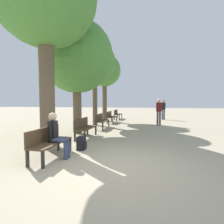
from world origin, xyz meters
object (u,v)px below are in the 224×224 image
backpack (81,143)px  pedestrian_near (163,108)px  bench_row_4 (117,114)px  bench_row_0 (49,140)px  person_seated (57,134)px  bench_row_3 (111,116)px  tree_row_2 (95,63)px  tree_row_3 (105,71)px  pedestrian_mid (159,110)px  tree_row_1 (77,57)px  bench_row_2 (101,120)px  bench_row_1 (84,126)px

backpack → pedestrian_near: bearing=71.9°
bench_row_4 → bench_row_0: bearing=-90.0°
person_seated → bench_row_0: bearing=-170.1°
bench_row_3 → tree_row_2: tree_row_2 is taller
bench_row_0 → tree_row_3: tree_row_3 is taller
pedestrian_mid → bench_row_0: bearing=-114.1°
bench_row_0 → tree_row_2: (-0.74, 6.64, 3.51)m
tree_row_1 → person_seated: tree_row_1 is taller
bench_row_2 → bench_row_3: same height
tree_row_3 → pedestrian_near: tree_row_3 is taller
bench_row_3 → tree_row_3: (-0.74, 1.10, 3.45)m
bench_row_3 → tree_row_1: (-0.74, -4.37, 3.19)m
bench_row_3 → person_seated: (0.23, -8.08, 0.18)m
person_seated → pedestrian_near: (3.68, 11.06, 0.31)m
bench_row_2 → tree_row_3: 5.19m
bench_row_1 → tree_row_1: 3.43m
backpack → bench_row_1: bearing=108.0°
bench_row_4 → pedestrian_mid: 4.77m
bench_row_3 → tree_row_1: size_ratio=0.28×
pedestrian_near → tree_row_3: bearing=-157.9°
bench_row_2 → bench_row_0: bearing=-90.0°
bench_row_1 → bench_row_2: size_ratio=1.00×
bench_row_4 → tree_row_3: bearing=-114.8°
tree_row_1 → pedestrian_near: tree_row_1 is taller
tree_row_2 → pedestrian_near: tree_row_2 is taller
tree_row_3 → tree_row_2: bearing=-90.0°
bench_row_1 → backpack: size_ratio=3.58×
tree_row_3 → bench_row_3: bearing=-55.9°
tree_row_2 → pedestrian_mid: bearing=11.0°
bench_row_1 → bench_row_4: size_ratio=1.00×
tree_row_3 → person_seated: (0.97, -9.17, -3.27)m
bench_row_1 → tree_row_3: size_ratio=0.29×
bench_row_4 → pedestrian_mid: (3.33, -3.38, 0.50)m
pedestrian_mid → bench_row_2: bearing=-148.6°
bench_row_0 → tree_row_3: bearing=94.6°
tree_row_2 → pedestrian_near: (4.65, 4.46, -3.02)m
tree_row_2 → person_seated: tree_row_2 is taller
pedestrian_mid → bench_row_1: bearing=-125.1°
backpack → pedestrian_mid: bearing=67.1°
pedestrian_near → backpack: bearing=-108.1°
tree_row_3 → pedestrian_near: size_ratio=3.11×
tree_row_2 → tree_row_3: tree_row_2 is taller
bench_row_0 → tree_row_1: tree_row_1 is taller
tree_row_1 → tree_row_2: tree_row_1 is taller
bench_row_1 → pedestrian_near: (3.91, 8.39, 0.48)m
tree_row_1 → tree_row_2: bearing=90.0°
bench_row_4 → pedestrian_near: (3.91, 0.28, 0.48)m
bench_row_0 → pedestrian_mid: (3.33, 7.44, 0.50)m
bench_row_0 → pedestrian_mid: bearing=65.9°
backpack → pedestrian_near: 10.72m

